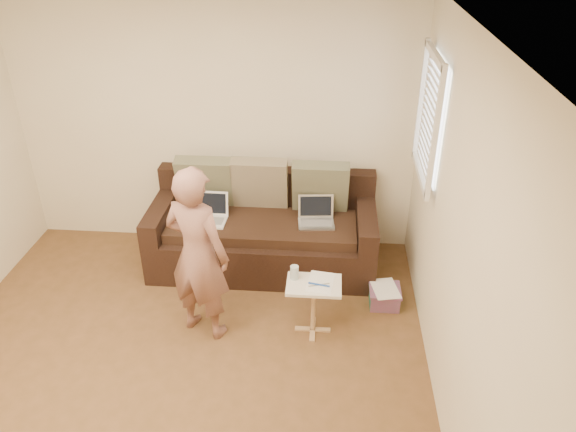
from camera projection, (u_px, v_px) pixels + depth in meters
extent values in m
plane|color=brown|center=(168.00, 393.00, 4.17)|extent=(4.50, 4.50, 0.00)
plane|color=white|center=(114.00, 39.00, 2.88)|extent=(4.50, 4.50, 0.00)
plane|color=beige|center=(214.00, 125.00, 5.48)|extent=(4.00, 0.00, 4.00)
plane|color=beige|center=(465.00, 263.00, 3.39)|extent=(0.00, 4.50, 4.50)
imported|color=brown|center=(198.00, 254.00, 4.42)|extent=(0.66, 0.56, 1.54)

